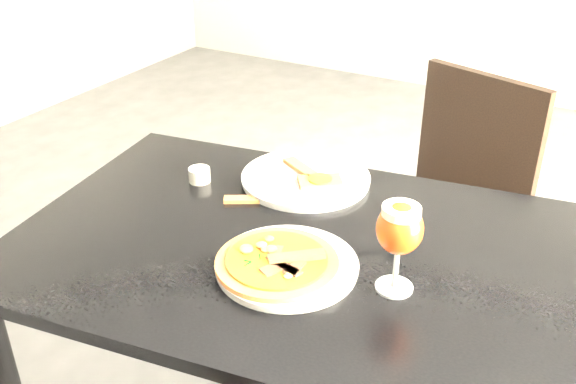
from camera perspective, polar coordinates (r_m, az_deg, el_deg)
The scene contains 9 objects.
dining_table at distance 1.43m, azimuth 0.46°, elevation -7.47°, with size 1.30×0.96×0.75m.
chair_far at distance 2.03m, azimuth 13.88°, elevation -1.75°, with size 0.54×0.54×0.92m.
plate_main at distance 1.29m, azimuth -0.09°, elevation -6.56°, with size 0.29×0.29×0.02m, color silver.
pizza at distance 1.28m, azimuth -0.95°, elevation -6.17°, with size 0.25×0.25×0.03m.
plate_second at distance 1.62m, azimuth 1.59°, elevation 1.21°, with size 0.32×0.32×0.02m, color silver.
crust_scraps at distance 1.59m, azimuth 2.31°, elevation 1.36°, with size 0.20×0.14×0.01m.
loose_crust at distance 1.53m, azimuth -3.48°, elevation -0.66°, with size 0.12×0.03×0.01m, color brown.
sauce_cup at distance 1.63m, azimuth -7.88°, elevation 1.57°, with size 0.05×0.05×0.04m.
beer_glass at distance 1.19m, azimuth 9.90°, elevation -3.30°, with size 0.09×0.09×0.18m.
Camera 1 is at (0.75, -1.26, 1.50)m, focal length 40.00 mm.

